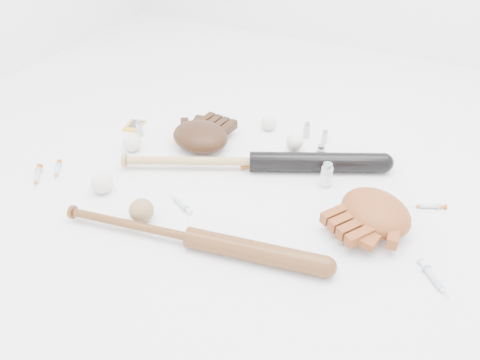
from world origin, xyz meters
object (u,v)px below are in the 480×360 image
at_px(bat_dark, 253,162).
at_px(bat_wood, 190,237).
at_px(pedestal, 294,153).
at_px(glove_dark, 200,136).

height_order(bat_dark, bat_wood, bat_dark).
bearing_deg(bat_wood, pedestal, 70.01).
xyz_separation_m(bat_wood, pedestal, (0.11, 0.59, -0.01)).
xyz_separation_m(bat_wood, glove_dark, (-0.25, 0.49, 0.02)).
bearing_deg(bat_wood, bat_dark, 80.20).
distance_m(glove_dark, pedestal, 0.37).
relative_size(bat_dark, pedestal, 15.22).
xyz_separation_m(bat_dark, pedestal, (0.11, 0.15, -0.02)).
distance_m(bat_wood, pedestal, 0.59).
relative_size(bat_dark, bat_wood, 1.17).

